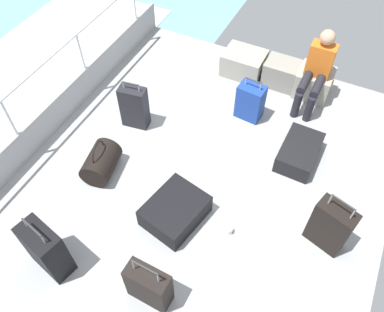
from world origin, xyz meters
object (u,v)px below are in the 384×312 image
at_px(suitcase_0, 330,226).
at_px(suitcase_5, 149,286).
at_px(cargo_crate_1, 283,74).
at_px(suitcase_4, 299,152).
at_px(passenger_seated, 317,69).
at_px(paper_cup, 229,230).
at_px(cargo_crate_0, 244,63).
at_px(suitcase_6, 134,107).
at_px(duffel_bag, 101,162).
at_px(suitcase_3, 175,211).
at_px(suitcase_2, 46,249).
at_px(suitcase_1, 250,102).
at_px(cargo_crate_2, 314,83).

xyz_separation_m(suitcase_0, suitcase_5, (-1.41, -1.38, -0.05)).
distance_m(cargo_crate_1, suitcase_4, 1.45).
height_order(passenger_seated, paper_cup, passenger_seated).
bearing_deg(cargo_crate_0, suitcase_6, -118.86).
distance_m(suitcase_0, duffel_bag, 2.76).
bearing_deg(suitcase_5, cargo_crate_0, 97.13).
height_order(suitcase_4, paper_cup, suitcase_4).
distance_m(suitcase_6, duffel_bag, 0.91).
height_order(suitcase_0, suitcase_5, suitcase_0).
distance_m(suitcase_3, paper_cup, 0.64).
relative_size(cargo_crate_0, suitcase_4, 0.91).
relative_size(suitcase_4, suitcase_5, 1.00).
bearing_deg(suitcase_2, suitcase_0, 31.52).
height_order(suitcase_3, paper_cup, suitcase_3).
bearing_deg(suitcase_1, passenger_seated, 44.39).
height_order(suitcase_0, paper_cup, suitcase_0).
bearing_deg(suitcase_5, cargo_crate_1, 87.35).
xyz_separation_m(cargo_crate_2, suitcase_2, (-1.73, -3.83, 0.13)).
bearing_deg(cargo_crate_1, duffel_bag, -120.08).
bearing_deg(paper_cup, suitcase_1, 104.52).
distance_m(cargo_crate_2, paper_cup, 2.68).
distance_m(suitcase_2, suitcase_4, 3.19).
bearing_deg(suitcase_0, suitcase_2, -148.48).
bearing_deg(suitcase_2, suitcase_6, 97.48).
bearing_deg(suitcase_4, paper_cup, -105.57).
xyz_separation_m(cargo_crate_0, suitcase_0, (1.87, -2.29, 0.14)).
bearing_deg(cargo_crate_1, suitcase_5, -92.65).
bearing_deg(duffel_bag, suitcase_4, 31.04).
bearing_deg(suitcase_6, passenger_seated, 36.52).
bearing_deg(passenger_seated, suitcase_4, -80.44).
xyz_separation_m(passenger_seated, suitcase_2, (-1.73, -3.65, -0.25)).
distance_m(cargo_crate_2, suitcase_3, 2.88).
bearing_deg(suitcase_3, suitcase_2, -129.96).
relative_size(cargo_crate_0, duffel_bag, 1.14).
xyz_separation_m(passenger_seated, duffel_bag, (-1.96, -2.39, -0.40)).
height_order(duffel_bag, paper_cup, duffel_bag).
bearing_deg(cargo_crate_1, passenger_seated, -22.82).
distance_m(cargo_crate_2, duffel_bag, 3.24).
xyz_separation_m(passenger_seated, suitcase_3, (-0.83, -2.57, -0.45)).
xyz_separation_m(suitcase_5, duffel_bag, (-1.33, 1.10, -0.09)).
relative_size(cargo_crate_2, passenger_seated, 0.47).
height_order(suitcase_3, duffel_bag, duffel_bag).
relative_size(passenger_seated, suitcase_0, 1.37).
distance_m(suitcase_5, paper_cup, 1.12).
relative_size(suitcase_0, suitcase_2, 1.00).
bearing_deg(passenger_seated, suitcase_6, -143.48).
bearing_deg(cargo_crate_0, paper_cup, -71.50).
distance_m(suitcase_1, suitcase_4, 0.98).
relative_size(passenger_seated, duffel_bag, 1.96).
relative_size(suitcase_4, suitcase_6, 0.97).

